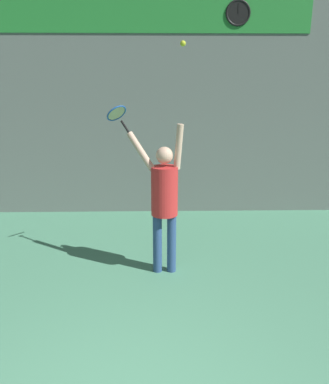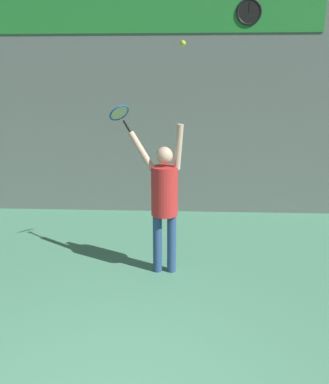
{
  "view_description": "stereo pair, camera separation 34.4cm",
  "coord_description": "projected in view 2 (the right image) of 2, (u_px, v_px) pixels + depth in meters",
  "views": [
    {
      "loc": [
        0.32,
        -2.09,
        2.65
      ],
      "look_at": [
        0.42,
        2.9,
        1.21
      ],
      "focal_mm": 35.0,
      "sensor_mm": 36.0,
      "label": 1
    },
    {
      "loc": [
        0.66,
        -2.09,
        2.65
      ],
      "look_at": [
        0.42,
        2.9,
        1.21
      ],
      "focal_mm": 35.0,
      "sensor_mm": 36.0,
      "label": 2
    }
  ],
  "objects": [
    {
      "name": "back_wall",
      "position": [
        150.0,
        92.0,
        7.5
      ],
      "size": [
        18.0,
        0.1,
        5.0
      ],
      "color": "slate",
      "rests_on": "ground_plane"
    },
    {
      "name": "sponsor_banner",
      "position": [
        149.0,
        13.0,
        7.04
      ],
      "size": [
        6.55,
        0.02,
        0.71
      ],
      "color": "#288C38"
    },
    {
      "name": "scoreboard_clock",
      "position": [
        249.0,
        12.0,
        6.94
      ],
      "size": [
        0.48,
        0.04,
        0.48
      ],
      "color": "black"
    },
    {
      "name": "tennis_player",
      "position": [
        164.0,
        196.0,
        5.21
      ],
      "size": [
        0.81,
        0.5,
        2.15
      ],
      "color": "#2D4C7F",
      "rests_on": "ground_plane"
    },
    {
      "name": "tennis_racket",
      "position": [
        120.0,
        114.0,
        5.36
      ],
      "size": [
        0.4,
        0.4,
        0.39
      ],
      "color": "black"
    },
    {
      "name": "tennis_ball",
      "position": [
        183.0,
        43.0,
        4.62
      ],
      "size": [
        0.07,
        0.07,
        0.07
      ],
      "color": "#CCDB2D"
    }
  ]
}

